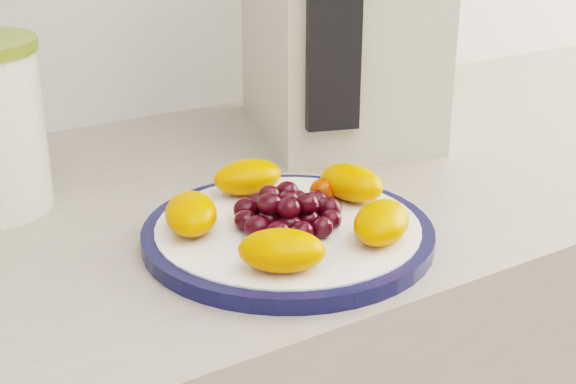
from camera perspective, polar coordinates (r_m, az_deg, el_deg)
plate_rim at (r=0.75m, az=0.00°, el=-2.99°), size 0.27×0.27×0.01m
plate_face at (r=0.75m, az=0.00°, el=-2.92°), size 0.25×0.25×0.02m
appliance_panel at (r=0.89m, az=3.29°, el=12.58°), size 0.06×0.04×0.26m
fruit_plate at (r=0.75m, az=0.23°, el=-1.10°), size 0.24×0.23×0.04m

